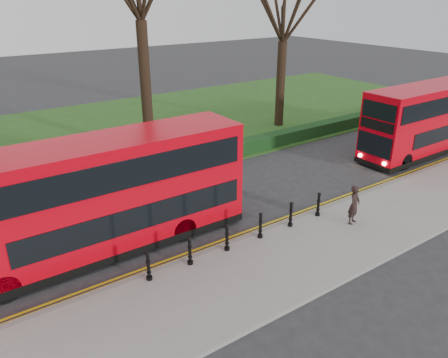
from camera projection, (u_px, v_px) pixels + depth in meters
ground at (217, 234)px, 17.09m from camera, size 120.00×120.00×0.00m
pavement at (267, 269)px, 14.80m from camera, size 60.00×4.00×0.15m
kerb at (232, 243)px, 16.31m from camera, size 60.00×0.25×0.16m
grass_verge at (88, 137)px, 28.38m from camera, size 60.00×18.00×0.06m
hedge at (142, 171)px, 22.06m from camera, size 60.00×0.90×0.80m
yellow_line_outer at (228, 241)px, 16.56m from camera, size 60.00×0.10×0.01m
yellow_line_inner at (225, 239)px, 16.71m from camera, size 60.00×0.10×0.01m
tree_right at (284, 12)px, 27.95m from camera, size 6.65×6.65×10.39m
bollard_row at (244, 232)px, 15.96m from camera, size 7.85×0.15×1.00m
bus_lead at (104, 198)px, 15.26m from camera, size 10.47×2.41×4.17m
bus_rear at (431, 119)px, 25.08m from camera, size 9.99×2.30×3.97m
pedestrian at (354, 205)px, 17.30m from camera, size 0.68×0.55×1.61m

